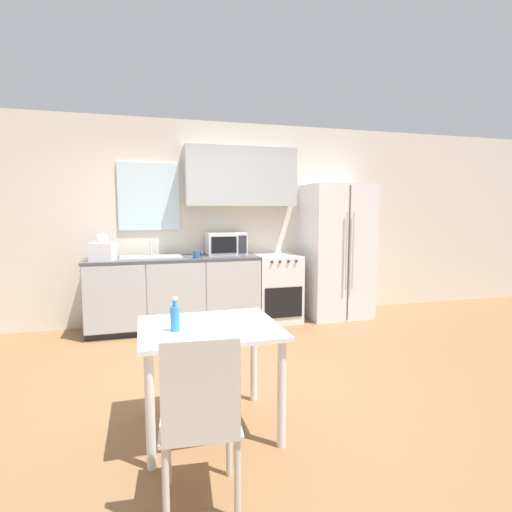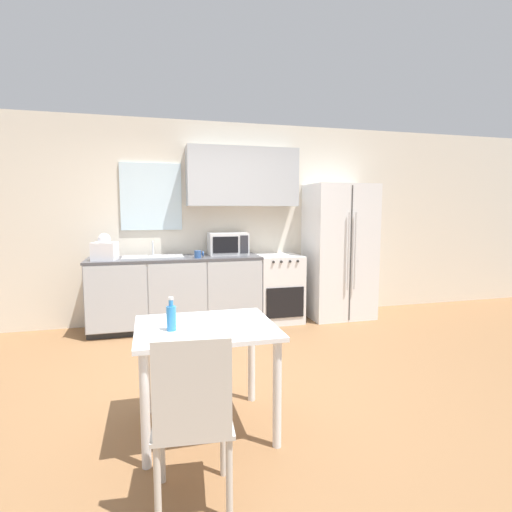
{
  "view_description": "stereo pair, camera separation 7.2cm",
  "coord_description": "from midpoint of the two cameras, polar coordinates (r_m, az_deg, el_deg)",
  "views": [
    {
      "loc": [
        -0.71,
        -3.37,
        1.51
      ],
      "look_at": [
        0.41,
        0.52,
        1.05
      ],
      "focal_mm": 28.0,
      "sensor_mm": 36.0,
      "label": 1
    },
    {
      "loc": [
        -0.64,
        -3.39,
        1.51
      ],
      "look_at": [
        0.41,
        0.52,
        1.05
      ],
      "focal_mm": 28.0,
      "sensor_mm": 36.0,
      "label": 2
    }
  ],
  "objects": [
    {
      "name": "ground_plane",
      "position": [
        3.76,
        -4.51,
        -17.19
      ],
      "size": [
        12.0,
        12.0,
        0.0
      ],
      "primitive_type": "plane",
      "color": "olive"
    },
    {
      "name": "wall_back",
      "position": [
        5.5,
        -8.08,
        5.81
      ],
      "size": [
        12.0,
        0.38,
        2.7
      ],
      "color": "beige",
      "rests_on": "ground_plane"
    },
    {
      "name": "kitchen_counter",
      "position": [
        5.25,
        -11.92,
        -5.12
      ],
      "size": [
        2.16,
        0.65,
        0.92
      ],
      "color": "#333333",
      "rests_on": "ground_plane"
    },
    {
      "name": "oven_range",
      "position": [
        5.51,
        2.49,
        -4.56
      ],
      "size": [
        0.59,
        0.65,
        0.91
      ],
      "color": "white",
      "rests_on": "ground_plane"
    },
    {
      "name": "refrigerator",
      "position": [
        5.77,
        11.13,
        0.67
      ],
      "size": [
        0.89,
        0.72,
        1.87
      ],
      "color": "white",
      "rests_on": "ground_plane"
    },
    {
      "name": "kitchen_sink",
      "position": [
        5.17,
        -15.11,
        -0.11
      ],
      "size": [
        0.74,
        0.39,
        0.2
      ],
      "color": "#B7BABC",
      "rests_on": "kitchen_counter"
    },
    {
      "name": "microwave",
      "position": [
        5.37,
        -4.68,
        1.77
      ],
      "size": [
        0.52,
        0.35,
        0.29
      ],
      "color": "silver",
      "rests_on": "kitchen_counter"
    },
    {
      "name": "coffee_mug",
      "position": [
        5.02,
        -8.84,
        0.23
      ],
      "size": [
        0.12,
        0.09,
        0.09
      ],
      "color": "#335999",
      "rests_on": "kitchen_counter"
    },
    {
      "name": "grocery_bag_0",
      "position": [
        5.05,
        -21.44,
        0.91
      ],
      "size": [
        0.31,
        0.28,
        0.32
      ],
      "rotation": [
        0.0,
        0.0,
        -0.22
      ],
      "color": "white",
      "rests_on": "kitchen_counter"
    },
    {
      "name": "dining_table",
      "position": [
        2.79,
        -7.41,
        -12.27
      ],
      "size": [
        0.93,
        0.78,
        0.74
      ],
      "color": "white",
      "rests_on": "ground_plane"
    },
    {
      "name": "dining_chair_near",
      "position": [
        2.1,
        -8.99,
        -21.23
      ],
      "size": [
        0.43,
        0.43,
        0.93
      ],
      "rotation": [
        0.0,
        0.0,
        -0.09
      ],
      "color": "beige",
      "rests_on": "ground_plane"
    },
    {
      "name": "drink_bottle",
      "position": [
        2.66,
        -12.24,
        -8.59
      ],
      "size": [
        0.06,
        0.06,
        0.22
      ],
      "color": "#338CD8",
      "rests_on": "dining_table"
    }
  ]
}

